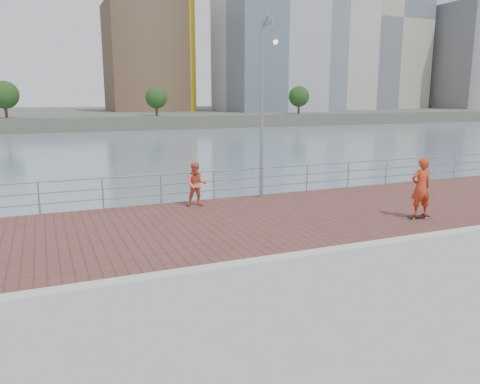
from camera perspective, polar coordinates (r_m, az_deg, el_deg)
name	(u,v)px	position (r m, az deg, el deg)	size (l,w,h in m)	color
water	(271,337)	(12.19, 3.83, -17.17)	(400.00, 400.00, 0.00)	slate
brick_lane	(220,223)	(14.52, -2.46, -3.84)	(40.00, 6.80, 0.02)	brown
curb	(272,259)	(11.36, 3.97, -8.15)	(40.00, 0.40, 0.06)	#B7B5AD
far_shore	(61,115)	(132.20, -21.04, 8.72)	(320.00, 95.00, 2.50)	#4C5142
guardrail	(188,183)	(17.52, -6.38, 1.04)	(39.06, 0.06, 1.13)	#8C9EA8
street_lamp	(268,78)	(17.36, 3.38, 13.74)	(0.47, 1.35, 6.38)	gray
skateboard	(419,216)	(16.10, 20.95, -2.80)	(0.74, 0.29, 0.08)	black
skateboarder	(421,187)	(15.90, 21.20, 0.56)	(0.69, 0.45, 1.88)	#B43218
bystander	(196,184)	(16.66, -5.34, 0.93)	(0.76, 0.60, 1.57)	#DE5D41
skyline	(194,7)	(121.67, -5.65, 21.49)	(233.00, 41.00, 69.49)	#ADA38E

